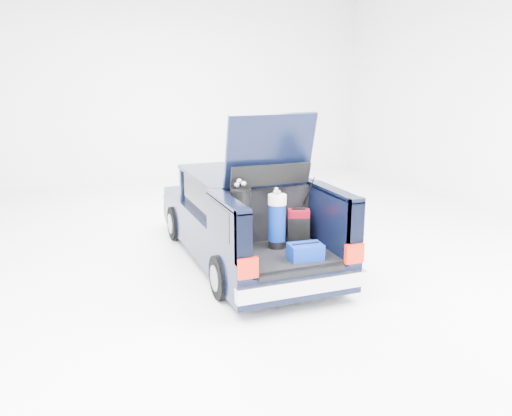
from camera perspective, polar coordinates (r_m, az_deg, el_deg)
name	(u,v)px	position (r m, az deg, el deg)	size (l,w,h in m)	color
ground	(245,259)	(8.96, -1.15, -5.42)	(14.00, 14.00, 0.00)	white
car	(243,218)	(8.85, -1.40, -1.10)	(1.87, 4.65, 2.47)	black
red_suitcase	(299,226)	(7.86, 4.51, -1.91)	(0.36, 0.31, 0.51)	maroon
black_golf_bag	(241,220)	(7.39, -1.62, -1.23)	(0.37, 0.41, 1.01)	black
blue_golf_bag	(277,221)	(7.58, 2.23, -1.33)	(0.31, 0.31, 0.86)	black
blue_duffel	(306,252)	(7.22, 5.23, -4.58)	(0.46, 0.32, 0.23)	navy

